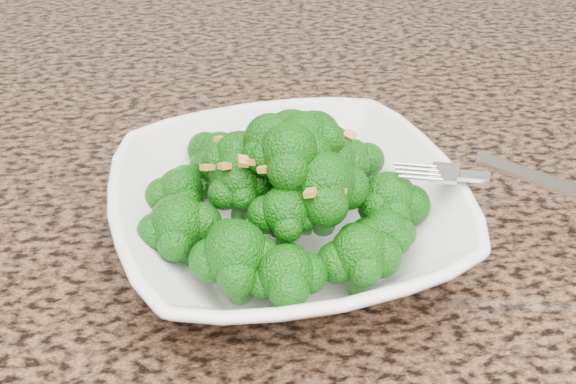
{
  "coord_description": "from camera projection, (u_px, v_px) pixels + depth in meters",
  "views": [
    {
      "loc": [
        0.07,
        -0.14,
        1.22
      ],
      "look_at": [
        0.11,
        0.25,
        0.95
      ],
      "focal_mm": 45.0,
      "sensor_mm": 36.0,
      "label": 1
    }
  ],
  "objects": [
    {
      "name": "granite_counter",
      "position": [
        138.0,
        228.0,
        0.55
      ],
      "size": [
        1.64,
        1.04,
        0.03
      ],
      "primitive_type": "cube",
      "color": "brown",
      "rests_on": "cabinet"
    },
    {
      "name": "bowl",
      "position": [
        288.0,
        218.0,
        0.48
      ],
      "size": [
        0.27,
        0.27,
        0.06
      ],
      "primitive_type": "imported",
      "rotation": [
        0.0,
        0.0,
        0.17
      ],
      "color": "white",
      "rests_on": "granite_counter"
    },
    {
      "name": "broccoli_pile",
      "position": [
        288.0,
        137.0,
        0.45
      ],
      "size": [
        0.2,
        0.2,
        0.07
      ],
      "primitive_type": null,
      "color": "#105D0A",
      "rests_on": "bowl"
    },
    {
      "name": "garlic_topping",
      "position": [
        288.0,
        82.0,
        0.43
      ],
      "size": [
        0.12,
        0.12,
        0.01
      ],
      "primitive_type": null,
      "color": "gold",
      "rests_on": "broccoli_pile"
    },
    {
      "name": "fork",
      "position": [
        479.0,
        176.0,
        0.46
      ],
      "size": [
        0.17,
        0.1,
        0.01
      ],
      "primitive_type": null,
      "rotation": [
        0.0,
        0.0,
        -0.41
      ],
      "color": "silver",
      "rests_on": "bowl"
    }
  ]
}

